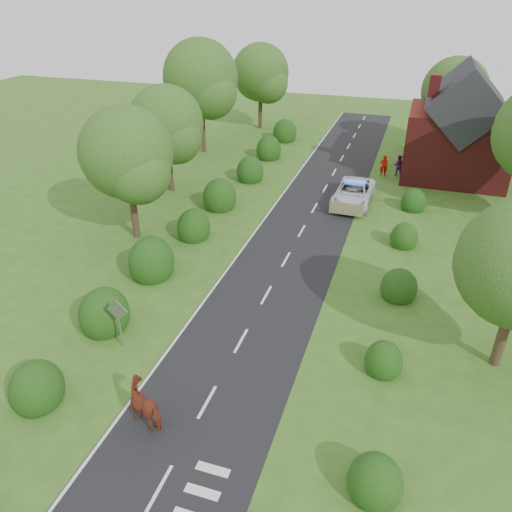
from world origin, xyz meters
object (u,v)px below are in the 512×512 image
(pedestrian_red, at_px, (384,166))
(cow, at_px, (148,406))
(police_van, at_px, (353,193))
(road_sign, at_px, (118,317))
(pedestrian_purple, at_px, (398,165))

(pedestrian_red, bearing_deg, cow, 75.11)
(police_van, xyz_separation_m, pedestrian_red, (1.55, 6.61, 0.11))
(police_van, bearing_deg, pedestrian_red, 78.23)
(police_van, relative_size, pedestrian_red, 3.24)
(road_sign, distance_m, police_van, 21.18)
(cow, relative_size, police_van, 0.35)
(cow, height_order, police_van, police_van)
(cow, distance_m, pedestrian_red, 30.44)
(road_sign, xyz_separation_m, police_van, (7.50, 19.79, -0.86))
(police_van, height_order, pedestrian_purple, pedestrian_purple)
(police_van, relative_size, pedestrian_purple, 3.32)
(cow, height_order, pedestrian_red, pedestrian_red)
(road_sign, relative_size, cow, 1.25)
(police_van, bearing_deg, pedestrian_purple, 70.80)
(cow, relative_size, pedestrian_red, 1.13)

